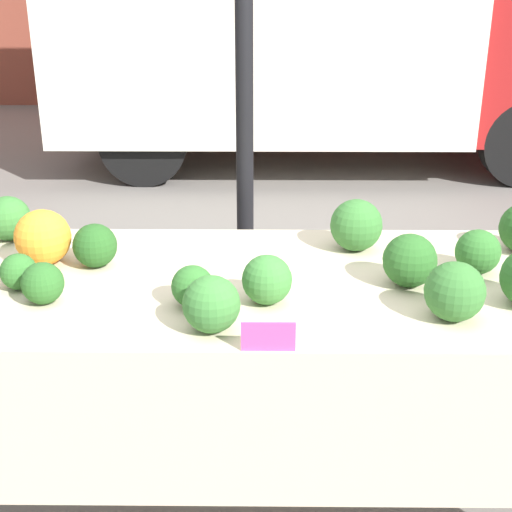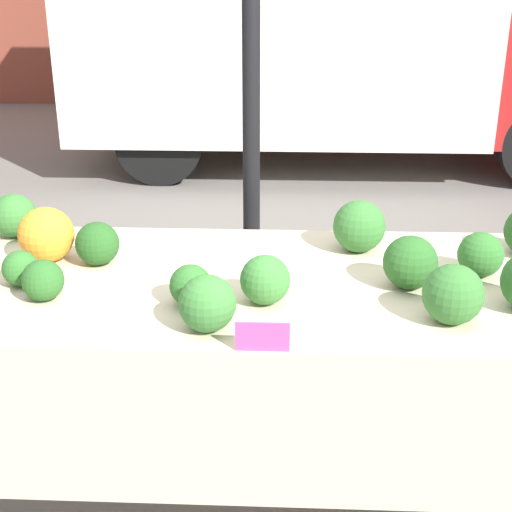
# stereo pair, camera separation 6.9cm
# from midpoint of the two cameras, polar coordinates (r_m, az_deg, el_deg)

# --- Properties ---
(ground_plane) EXTENTS (40.00, 40.00, 0.00)m
(ground_plane) POSITION_cam_midpoint_polar(r_m,az_deg,el_deg) (2.68, -0.77, -18.50)
(ground_plane) COLOR slate
(tent_pole) EXTENTS (0.07, 0.07, 2.26)m
(tent_pole) POSITION_cam_midpoint_polar(r_m,az_deg,el_deg) (2.88, -1.60, 9.80)
(tent_pole) COLOR black
(tent_pole) RESTS_ON ground_plane
(market_table) EXTENTS (2.08, 0.91, 0.84)m
(market_table) POSITION_cam_midpoint_polar(r_m,az_deg,el_deg) (2.21, -0.91, -4.92)
(market_table) COLOR beige
(market_table) RESTS_ON ground_plane
(orange_cauliflower) EXTENTS (0.18, 0.18, 0.18)m
(orange_cauliflower) POSITION_cam_midpoint_polar(r_m,az_deg,el_deg) (2.42, -17.47, 1.43)
(orange_cauliflower) COLOR orange
(orange_cauliflower) RESTS_ON market_table
(broccoli_head_0) EXTENTS (0.14, 0.14, 0.14)m
(broccoli_head_0) POSITION_cam_midpoint_polar(r_m,az_deg,el_deg) (2.36, -13.57, 0.81)
(broccoli_head_0) COLOR #23511E
(broccoli_head_0) RESTS_ON market_table
(broccoli_head_1) EXTENTS (0.15, 0.15, 0.15)m
(broccoli_head_1) POSITION_cam_midpoint_polar(r_m,az_deg,el_deg) (2.05, -0.07, -1.91)
(broccoli_head_1) COLOR #387533
(broccoli_head_1) RESTS_ON market_table
(broccoli_head_2) EXTENTS (0.16, 0.16, 0.16)m
(broccoli_head_2) POSITION_cam_midpoint_polar(r_m,az_deg,el_deg) (1.90, -4.63, -3.87)
(broccoli_head_2) COLOR #387533
(broccoli_head_2) RESTS_ON market_table
(broccoli_head_3) EXTENTS (0.11, 0.11, 0.11)m
(broccoli_head_3) POSITION_cam_midpoint_polar(r_m,az_deg,el_deg) (2.27, -19.29, -1.19)
(broccoli_head_3) COLOR #2D6628
(broccoli_head_3) RESTS_ON market_table
(broccoli_head_4) EXTENTS (0.16, 0.16, 0.16)m
(broccoli_head_4) POSITION_cam_midpoint_polar(r_m,az_deg,el_deg) (2.68, -19.91, 2.84)
(broccoli_head_4) COLOR #336B2D
(broccoli_head_4) RESTS_ON market_table
(broccoli_head_5) EXTENTS (0.12, 0.12, 0.12)m
(broccoli_head_5) POSITION_cam_midpoint_polar(r_m,az_deg,el_deg) (2.15, -17.58, -2.09)
(broccoli_head_5) COLOR #285B23
(broccoli_head_5) RESTS_ON market_table
(broccoli_head_6) EXTENTS (0.16, 0.16, 0.16)m
(broccoli_head_6) POSITION_cam_midpoint_polar(r_m,az_deg,el_deg) (2.20, 11.33, -0.36)
(broccoli_head_6) COLOR #285B23
(broccoli_head_6) RESTS_ON market_table
(broccoli_head_7) EXTENTS (0.17, 0.17, 0.17)m
(broccoli_head_7) POSITION_cam_midpoint_polar(r_m,az_deg,el_deg) (2.01, 14.68, -2.77)
(broccoli_head_7) COLOR #336B2D
(broccoli_head_7) RESTS_ON market_table
(broccoli_head_8) EXTENTS (0.18, 0.18, 0.18)m
(broccoli_head_8) POSITION_cam_midpoint_polar(r_m,az_deg,el_deg) (2.45, 7.23, 2.46)
(broccoli_head_8) COLOR #336B2D
(broccoli_head_8) RESTS_ON market_table
(broccoli_head_11) EXTENTS (0.14, 0.14, 0.14)m
(broccoli_head_11) POSITION_cam_midpoint_polar(r_m,az_deg,el_deg) (2.34, 16.53, 0.32)
(broccoli_head_11) COLOR #2D6628
(broccoli_head_11) RESTS_ON market_table
(broccoli_head_12) EXTENTS (0.12, 0.12, 0.12)m
(broccoli_head_12) POSITION_cam_midpoint_polar(r_m,az_deg,el_deg) (2.04, -6.06, -2.43)
(broccoli_head_12) COLOR #2D6628
(broccoli_head_12) RESTS_ON market_table
(price_sign) EXTENTS (0.14, 0.01, 0.08)m
(price_sign) POSITION_cam_midpoint_polar(r_m,az_deg,el_deg) (1.81, -0.10, -6.47)
(price_sign) COLOR #EF4793
(price_sign) RESTS_ON market_table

